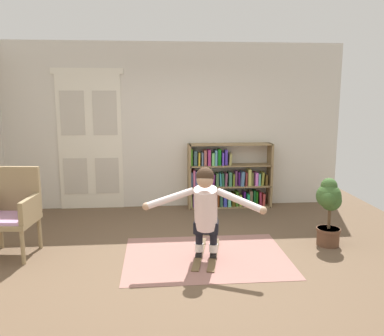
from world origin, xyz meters
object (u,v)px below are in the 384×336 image
object	(u,v)px
bookshelf	(226,180)
skis_pair	(206,254)
potted_plant	(329,206)
person_skier	(206,207)
wicker_chair	(12,210)

from	to	relation	value
bookshelf	skis_pair	size ratio (longest dim) A/B	1.52
potted_plant	person_skier	distance (m)	1.77
bookshelf	person_skier	xyz separation A→B (m)	(-0.67, -2.39, 0.19)
bookshelf	potted_plant	xyz separation A→B (m)	(1.05, -1.97, 0.05)
bookshelf	wicker_chair	xyz separation A→B (m)	(-3.07, -1.93, 0.08)
wicker_chair	skis_pair	distance (m)	2.52
potted_plant	skis_pair	size ratio (longest dim) A/B	0.93
wicker_chair	skis_pair	size ratio (longest dim) A/B	1.12
bookshelf	wicker_chair	world-z (taller)	bookshelf
wicker_chair	skis_pair	world-z (taller)	wicker_chair
bookshelf	wicker_chair	distance (m)	3.63
potted_plant	person_skier	size ratio (longest dim) A/B	0.65
skis_pair	person_skier	distance (m)	0.68
skis_pair	person_skier	world-z (taller)	person_skier
bookshelf	person_skier	bearing A→B (deg)	-105.56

